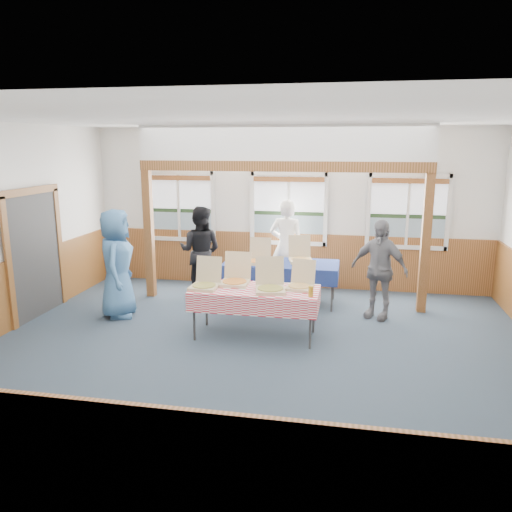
{
  "coord_description": "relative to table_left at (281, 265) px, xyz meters",
  "views": [
    {
      "loc": [
        1.22,
        -6.42,
        2.87
      ],
      "look_at": [
        -0.2,
        1.0,
        1.17
      ],
      "focal_mm": 35.0,
      "sensor_mm": 36.0,
      "label": 1
    }
  ],
  "objects": [
    {
      "name": "woman_black",
      "position": [
        -1.6,
        0.22,
        0.16
      ],
      "size": [
        0.87,
        0.69,
        1.73
      ],
      "primitive_type": "imported",
      "rotation": [
        0.0,
        0.0,
        3.1
      ],
      "color": "black",
      "rests_on": "floor"
    },
    {
      "name": "woman_white",
      "position": [
        0.0,
        0.73,
        0.21
      ],
      "size": [
        0.69,
        0.47,
        1.83
      ],
      "primitive_type": "imported",
      "rotation": [
        0.0,
        0.0,
        3.09
      ],
      "color": "white",
      "rests_on": "floor"
    },
    {
      "name": "pizza_box_d",
      "position": [
        -0.5,
        -1.54,
        0.12
      ],
      "size": [
        0.43,
        0.52,
        0.46
      ],
      "rotation": [
        0.0,
        0.0,
        0.02
      ],
      "color": "#C6B484",
      "rests_on": "table_right"
    },
    {
      "name": "wainscot_back",
      "position": [
        -0.01,
        1.13,
        -0.16
      ],
      "size": [
        7.98,
        0.05,
        1.1
      ],
      "primitive_type": "cube",
      "color": "brown",
      "rests_on": "floor"
    },
    {
      "name": "window_right",
      "position": [
        2.29,
        1.11,
        0.97
      ],
      "size": [
        1.56,
        0.1,
        1.46
      ],
      "color": "silver",
      "rests_on": "wall_back"
    },
    {
      "name": "post_right",
      "position": [
        2.49,
        -0.05,
        0.49
      ],
      "size": [
        0.15,
        0.15,
        2.4
      ],
      "primitive_type": "cube",
      "color": "#553413",
      "rests_on": "floor"
    },
    {
      "name": "man_blue",
      "position": [
        -2.6,
        -1.24,
        0.21
      ],
      "size": [
        0.78,
        1.01,
        1.83
      ],
      "primitive_type": "imported",
      "rotation": [
        0.0,
        0.0,
        1.82
      ],
      "color": "teal",
      "rests_on": "floor"
    },
    {
      "name": "pizza_box_e",
      "position": [
        0.09,
        -1.81,
        0.12
      ],
      "size": [
        0.52,
        0.6,
        0.47
      ],
      "rotation": [
        0.0,
        0.0,
        0.21
      ],
      "color": "#C6B484",
      "rests_on": "table_right"
    },
    {
      "name": "cased_opening",
      "position": [
        -3.97,
        -1.45,
        0.34
      ],
      "size": [
        0.06,
        1.3,
        2.1
      ],
      "primitive_type": "cube",
      "color": "#313131",
      "rests_on": "wall_left"
    },
    {
      "name": "ceiling",
      "position": [
        -0.01,
        -2.35,
        2.49
      ],
      "size": [
        8.0,
        8.0,
        0.0
      ],
      "primitive_type": "plane",
      "rotation": [
        3.14,
        0.0,
        0.0
      ],
      "color": "white",
      "rests_on": "wall_back"
    },
    {
      "name": "veggie_tray",
      "position": [
        -0.75,
        -0.0,
        0.08
      ],
      "size": [
        0.39,
        0.39,
        0.09
      ],
      "color": "black",
      "rests_on": "table_left"
    },
    {
      "name": "table_right",
      "position": [
        -0.15,
        -1.74,
        -0.0
      ],
      "size": [
        2.07,
        1.63,
        0.76
      ],
      "rotation": [
        0.0,
        0.0,
        -0.43
      ],
      "color": "#313131",
      "rests_on": "floor"
    },
    {
      "name": "wainscot_left",
      "position": [
        -3.99,
        -2.35,
        -0.16
      ],
      "size": [
        0.05,
        6.98,
        1.1
      ],
      "primitive_type": "cube",
      "color": "brown",
      "rests_on": "floor"
    },
    {
      "name": "wainscot_front",
      "position": [
        -0.01,
        -5.82,
        -0.16
      ],
      "size": [
        7.98,
        0.05,
        1.1
      ],
      "primitive_type": "cube",
      "color": "brown",
      "rests_on": "floor"
    },
    {
      "name": "window_left",
      "position": [
        -2.31,
        1.11,
        0.97
      ],
      "size": [
        1.56,
        0.1,
        1.46
      ],
      "color": "silver",
      "rests_on": "wall_back"
    },
    {
      "name": "post_left",
      "position": [
        -2.51,
        -0.05,
        0.49
      ],
      "size": [
        0.15,
        0.15,
        2.4
      ],
      "primitive_type": "cube",
      "color": "#553413",
      "rests_on": "floor"
    },
    {
      "name": "drink_glass",
      "position": [
        0.7,
        -1.99,
        0.13
      ],
      "size": [
        0.07,
        0.07,
        0.15
      ],
      "primitive_type": "cylinder",
      "color": "#A0791A",
      "rests_on": "table_right"
    },
    {
      "name": "wall_back",
      "position": [
        -0.01,
        1.15,
        0.89
      ],
      "size": [
        8.0,
        0.0,
        8.0
      ],
      "primitive_type": "plane",
      "rotation": [
        1.57,
        0.0,
        0.0
      ],
      "color": "silver",
      "rests_on": "floor"
    },
    {
      "name": "pizza_box_f",
      "position": [
        0.51,
        -1.6,
        0.11
      ],
      "size": [
        0.44,
        0.51,
        0.4
      ],
      "rotation": [
        0.0,
        0.0,
        -0.18
      ],
      "color": "#C6B484",
      "rests_on": "table_right"
    },
    {
      "name": "window_mid",
      "position": [
        -0.01,
        1.11,
        0.97
      ],
      "size": [
        1.56,
        0.1,
        1.46
      ],
      "color": "silver",
      "rests_on": "wall_back"
    },
    {
      "name": "cross_beam",
      "position": [
        -0.01,
        -0.05,
        1.78
      ],
      "size": [
        5.15,
        0.18,
        0.18
      ],
      "primitive_type": "cube",
      "color": "#553413",
      "rests_on": "post_left"
    },
    {
      "name": "floor",
      "position": [
        -0.01,
        -2.35,
        -0.71
      ],
      "size": [
        8.0,
        8.0,
        0.0
      ],
      "primitive_type": "plane",
      "color": "#283541",
      "rests_on": "ground"
    },
    {
      "name": "pizza_box_c",
      "position": [
        -0.9,
        -1.83,
        0.12
      ],
      "size": [
        0.42,
        0.5,
        0.44
      ],
      "rotation": [
        0.0,
        0.0,
        -0.04
      ],
      "color": "#C6B484",
      "rests_on": "table_right"
    },
    {
      "name": "person_grey",
      "position": [
        1.71,
        -0.5,
        0.13
      ],
      "size": [
        1.06,
        0.8,
        1.67
      ],
      "primitive_type": "imported",
      "rotation": [
        0.0,
        0.0,
        -0.46
      ],
      "color": "slate",
      "rests_on": "floor"
    },
    {
      "name": "pizza_box_b",
      "position": [
        0.34,
        0.16,
        0.12
      ],
      "size": [
        0.51,
        0.58,
        0.45
      ],
      "rotation": [
        0.0,
        0.0,
        0.23
      ],
      "color": "#C6B484",
      "rests_on": "table_left"
    },
    {
      "name": "wall_front",
      "position": [
        -0.01,
        -5.85,
        0.89
      ],
      "size": [
        8.0,
        0.0,
        8.0
      ],
      "primitive_type": "plane",
      "rotation": [
        -1.57,
        0.0,
        0.0
      ],
      "color": "silver",
      "rests_on": "floor"
    },
    {
      "name": "table_left",
      "position": [
        0.0,
        0.0,
        0.0
      ],
      "size": [
        2.22,
        1.37,
        0.76
      ],
      "rotation": [
        0.0,
        0.0,
        0.22
      ],
      "color": "#313131",
      "rests_on": "floor"
    },
    {
      "name": "pizza_box_a",
      "position": [
        -0.4,
        -0.11,
        0.12
      ],
      "size": [
        0.4,
        0.48,
        0.43
      ],
      "rotation": [
        0.0,
        0.0,
        0.01
      ],
      "color": "#C6B484",
      "rests_on": "table_left"
    }
  ]
}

